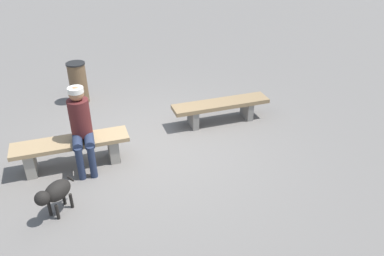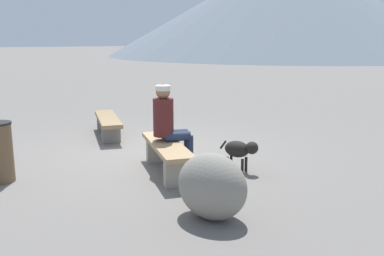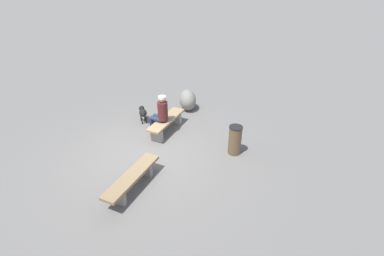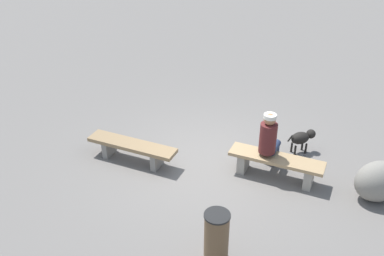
# 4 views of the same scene
# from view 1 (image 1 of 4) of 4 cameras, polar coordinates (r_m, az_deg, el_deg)

# --- Properties ---
(ground) EXTENTS (210.00, 210.00, 0.06)m
(ground) POSITION_cam_1_polar(r_m,az_deg,el_deg) (6.69, -5.77, -3.28)
(ground) COLOR slate
(bench_left) EXTENTS (1.93, 0.83, 0.42)m
(bench_left) POSITION_cam_1_polar(r_m,az_deg,el_deg) (7.35, 4.33, 3.13)
(bench_left) COLOR gray
(bench_left) RESTS_ON ground
(bench_right) EXTENTS (1.85, 0.85, 0.47)m
(bench_right) POSITION_cam_1_polar(r_m,az_deg,el_deg) (6.33, -17.57, -2.91)
(bench_right) COLOR gray
(bench_right) RESTS_ON ground
(seated_person) EXTENTS (0.43, 0.63, 1.35)m
(seated_person) POSITION_cam_1_polar(r_m,az_deg,el_deg) (6.03, -16.31, 0.64)
(seated_person) COLOR #511E1E
(seated_person) RESTS_ON ground
(dog) EXTENTS (0.59, 0.43, 0.51)m
(dog) POSITION_cam_1_polar(r_m,az_deg,el_deg) (5.41, -19.86, -9.10)
(dog) COLOR black
(dog) RESTS_ON ground
(trash_bin) EXTENTS (0.39, 0.39, 0.88)m
(trash_bin) POSITION_cam_1_polar(r_m,az_deg,el_deg) (8.44, -16.66, 6.51)
(trash_bin) COLOR brown
(trash_bin) RESTS_ON ground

